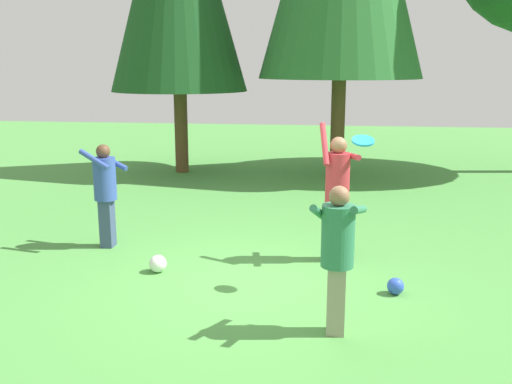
{
  "coord_description": "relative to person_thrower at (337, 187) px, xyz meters",
  "views": [
    {
      "loc": [
        0.93,
        -6.87,
        2.75
      ],
      "look_at": [
        -0.09,
        0.69,
        1.05
      ],
      "focal_mm": 39.93,
      "sensor_mm": 36.0,
      "label": 1
    }
  ],
  "objects": [
    {
      "name": "person_bystander",
      "position": [
        -3.49,
        0.16,
        -0.13
      ],
      "size": [
        0.67,
        0.63,
        1.6
      ],
      "rotation": [
        0.0,
        0.0,
        -0.32
      ],
      "color": "#38476B",
      "rests_on": "ground_plane"
    },
    {
      "name": "ball_white",
      "position": [
        -2.39,
        -0.83,
        -0.96
      ],
      "size": [
        0.24,
        0.24,
        0.24
      ],
      "primitive_type": "sphere",
      "color": "white",
      "rests_on": "ground_plane"
    },
    {
      "name": "person_thrower",
      "position": [
        0.0,
        0.0,
        0.0
      ],
      "size": [
        0.59,
        0.62,
        1.98
      ],
      "rotation": [
        0.0,
        0.0,
        -1.32
      ],
      "color": "black",
      "rests_on": "ground_plane"
    },
    {
      "name": "ground_plane",
      "position": [
        -1.02,
        -1.04,
        -1.07
      ],
      "size": [
        40.0,
        40.0,
        0.0
      ],
      "primitive_type": "plane",
      "color": "#4C9342"
    },
    {
      "name": "ball_blue",
      "position": [
        0.73,
        -1.18,
        -0.97
      ],
      "size": [
        0.21,
        0.21,
        0.21
      ],
      "primitive_type": "sphere",
      "color": "blue",
      "rests_on": "ground_plane"
    },
    {
      "name": "person_catcher",
      "position": [
        -0.01,
        -2.32,
        -0.14
      ],
      "size": [
        0.59,
        0.63,
        1.58
      ],
      "rotation": [
        0.0,
        0.0,
        1.35
      ],
      "color": "gray",
      "rests_on": "ground_plane"
    },
    {
      "name": "frisbee",
      "position": [
        0.27,
        -1.08,
        0.8
      ],
      "size": [
        0.3,
        0.29,
        0.12
      ],
      "color": "#2393D1"
    }
  ]
}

